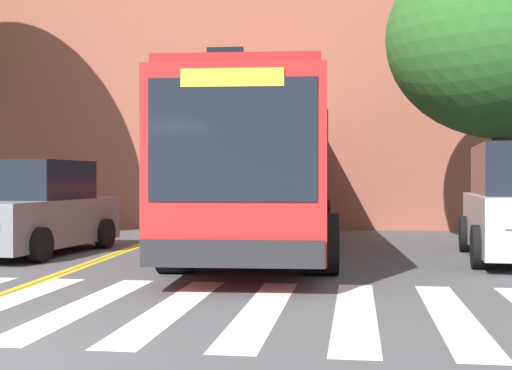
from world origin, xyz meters
The scene contains 7 objects.
crosswalk centered at (0.32, 2.73, 0.00)m, with size 13.72×4.90×0.01m.
lane_line_yellow_inner centered at (-1.12, 16.73, 0.00)m, with size 0.12×36.00×0.01m, color gold.
lane_line_yellow_outer centered at (-0.96, 16.73, 0.00)m, with size 0.12×36.00×0.01m, color gold.
city_bus centered at (1.94, 9.50, 1.77)m, with size 3.05×11.94×3.26m.
car_grey_near_lane centered at (-2.71, 8.46, 0.87)m, with size 2.50×4.65×1.92m.
street_tree_curbside_large centered at (7.34, 10.78, 4.70)m, with size 5.96×5.61×7.05m.
building_facade centered at (0.21, 19.66, 4.56)m, with size 32.92×8.02×9.12m.
Camera 1 is at (3.22, -5.70, 1.56)m, focal length 50.00 mm.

